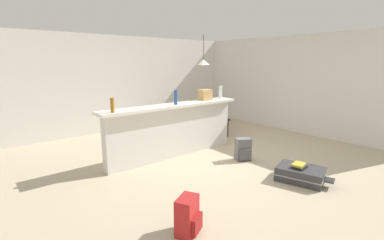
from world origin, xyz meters
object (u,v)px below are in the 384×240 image
Objects in this scene: dining_chair_near_partition at (217,115)px; book_stack at (299,166)px; bottle_blue at (176,97)px; dining_table at (203,107)px; backpack_red at (188,216)px; backpack_grey at (243,150)px; pendant_lamp at (203,62)px; bottle_amber at (112,105)px; grocery_bag at (205,95)px; suitcase_flat_charcoal at (301,174)px; bottle_clear at (220,92)px.

dining_chair_near_partition is 2.91m from book_stack.
bottle_blue is 1.95m from dining_chair_near_partition.
dining_table reaches higher than backpack_red.
backpack_grey is (-0.85, -1.59, -0.31)m from dining_chair_near_partition.
dining_table is 1.17m from pendant_lamp.
backpack_grey is at bearing -23.27° from bottle_amber.
dining_chair_near_partition reaches higher than dining_table.
dining_chair_near_partition is (0.88, 0.53, -0.63)m from grocery_bag.
bottle_blue is 1.06× the size of grocery_bag.
suitcase_flat_charcoal is at bearing -1.66° from backpack_red.
bottle_clear is 2.40m from book_stack.
bottle_clear is 0.30× the size of dining_chair_near_partition.
dining_chair_near_partition reaches higher than suitcase_flat_charcoal.
dining_table is at bearing 34.18° from bottle_blue.
bottle_amber is at bearing -178.39° from bottle_blue.
bottle_blue is 0.97× the size of bottle_clear.
suitcase_flat_charcoal is (-0.95, -3.39, -1.71)m from pendant_lamp.
bottle_amber is 3.09m from book_stack.
pendant_lamp is 0.90× the size of suitcase_flat_charcoal.
backpack_grey is at bearing -88.82° from grocery_bag.
book_stack is at bearing 147.06° from suitcase_flat_charcoal.
dining_table is at bearing 50.36° from grocery_bag.
book_stack is at bearing -45.04° from bottle_amber.
grocery_bag reaches higher than suitcase_flat_charcoal.
bottle_amber reaches higher than dining_chair_near_partition.
backpack_grey reaches higher than book_stack.
dining_chair_near_partition reaches higher than backpack_red.
bottle_clear reaches higher than dining_table.
dining_chair_near_partition is at bearing 72.43° from suitcase_flat_charcoal.
pendant_lamp is at bearing 50.39° from dining_table.
backpack_red is 1.69× the size of book_stack.
dining_table is at bearing 67.90° from backpack_grey.
backpack_red is at bearing -138.62° from dining_chair_near_partition.
pendant_lamp is at bearing 73.82° from book_stack.
pendant_lamp is 1.90× the size of backpack_red.
bottle_clear reaches higher than book_stack.
backpack_red is at bearing -135.23° from grocery_bag.
dining_chair_near_partition is at bearing -91.27° from dining_table.
backpack_red is 1.00× the size of backpack_grey.
bottle_amber is 0.86× the size of bottle_blue.
grocery_bag is 1.48m from dining_table.
pendant_lamp is 3.92m from suitcase_flat_charcoal.
book_stack is (-0.98, -3.38, -1.57)m from pendant_lamp.
pendant_lamp is (0.06, 0.08, 1.17)m from dining_table.
bottle_clear reaches higher than backpack_red.
bottle_blue is 2.16m from dining_table.
bottle_amber is 3.28m from dining_table.
bottle_clear is at bearing 39.34° from backpack_red.
dining_chair_near_partition is 1.16× the size of pendant_lamp.
dining_table is 2.62× the size of backpack_grey.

